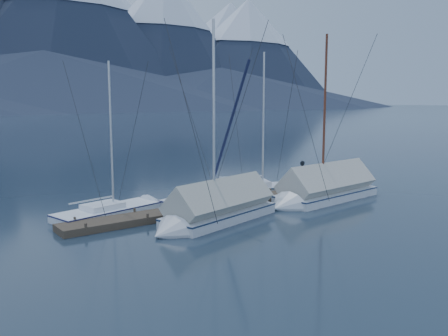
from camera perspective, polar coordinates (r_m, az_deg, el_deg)
The scene contains 9 objects.
ground at distance 24.49m, azimuth 2.78°, elevation -5.64°, with size 1000.00×1000.00×0.00m, color black.
dock at distance 26.00m, azimuth -0.00°, elevation -4.57°, with size 18.00×1.50×0.54m.
mooring_posts at distance 25.67m, azimuth -0.90°, elevation -4.19°, with size 15.12×1.52×0.35m.
sailboat_open_left at distance 25.42m, azimuth -12.31°, elevation -4.96°, with size 6.70×3.25×8.54m.
sailboat_open_mid at distance 28.23m, azimuth -0.49°, elevation -3.42°, with size 7.57×3.83×9.64m.
sailboat_open_right at distance 30.49m, azimuth 5.56°, elevation -2.59°, with size 7.52×4.62×9.64m.
sailboat_covered_near at distance 28.27m, azimuth 11.53°, elevation -2.83°, with size 8.35×3.56×10.58m.
sailboat_covered_far at distance 22.81m, azimuth -1.46°, elevation -5.35°, with size 7.77×3.96×10.45m.
person at distance 30.32m, azimuth 9.39°, elevation -0.74°, with size 0.63×0.41×1.73m, color black.
Camera 1 is at (-15.01, -18.44, 5.84)m, focal length 38.00 mm.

